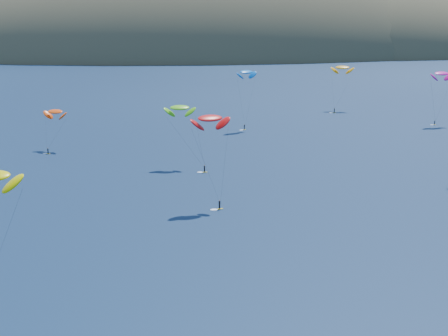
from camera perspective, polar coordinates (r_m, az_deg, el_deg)
name	(u,v)px	position (r m, az deg, el deg)	size (l,w,h in m)	color
island	(218,61)	(627.41, -0.53, 9.75)	(730.00, 300.00, 210.00)	#3D3526
kitesurfer_1	(55,112)	(208.65, -15.18, 5.00)	(9.12, 11.45, 14.56)	yellow
kitesurfer_3	(180,108)	(180.63, -4.06, 5.52)	(11.49, 11.75, 19.40)	yellow
kitesurfer_4	(246,72)	(234.28, 2.05, 8.76)	(9.25, 7.63, 23.57)	yellow
kitesurfer_8	(442,73)	(256.96, 19.29, 8.16)	(9.86, 5.76, 22.31)	yellow
kitesurfer_9	(210,118)	(143.90, -1.28, 4.56)	(9.86, 8.41, 23.10)	yellow
kitesurfer_11	(342,67)	(282.32, 10.78, 9.02)	(11.61, 13.71, 21.14)	yellow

